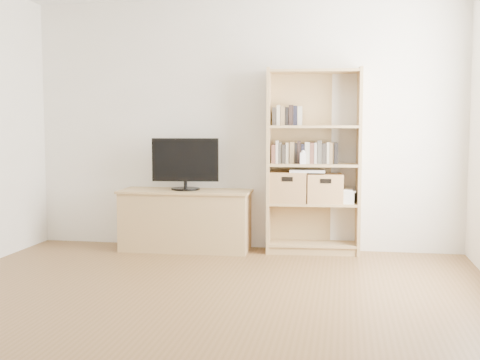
% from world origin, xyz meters
% --- Properties ---
extents(floor, '(4.50, 5.00, 0.01)m').
position_xyz_m(floor, '(0.00, 0.00, 0.00)').
color(floor, brown).
rests_on(floor, ground).
extents(back_wall, '(4.50, 0.02, 2.60)m').
position_xyz_m(back_wall, '(0.00, 2.50, 1.30)').
color(back_wall, white).
rests_on(back_wall, floor).
extents(tv_stand, '(1.32, 0.52, 0.60)m').
position_xyz_m(tv_stand, '(-0.57, 2.25, 0.30)').
color(tv_stand, tan).
rests_on(tv_stand, floor).
extents(bookshelf, '(0.95, 0.39, 1.86)m').
position_xyz_m(bookshelf, '(0.74, 2.33, 0.93)').
color(bookshelf, tan).
rests_on(bookshelf, floor).
extents(television, '(0.69, 0.12, 0.54)m').
position_xyz_m(television, '(-0.57, 2.25, 0.90)').
color(television, black).
rests_on(television, tv_stand).
extents(books_row_mid, '(0.77, 0.23, 0.20)m').
position_xyz_m(books_row_mid, '(0.73, 2.36, 1.01)').
color(books_row_mid, brown).
rests_on(books_row_mid, bookshelf).
extents(books_row_upper, '(0.41, 0.18, 0.21)m').
position_xyz_m(books_row_upper, '(0.53, 2.34, 1.40)').
color(books_row_upper, brown).
rests_on(books_row_upper, bookshelf).
extents(baby_monitor, '(0.06, 0.05, 0.11)m').
position_xyz_m(baby_monitor, '(0.64, 2.23, 0.96)').
color(baby_monitor, white).
rests_on(baby_monitor, bookshelf).
extents(basket_left, '(0.38, 0.31, 0.31)m').
position_xyz_m(basket_left, '(0.49, 2.31, 0.67)').
color(basket_left, tan).
rests_on(basket_left, bookshelf).
extents(basket_right, '(0.38, 0.33, 0.29)m').
position_xyz_m(basket_right, '(0.85, 2.34, 0.66)').
color(basket_right, tan).
rests_on(basket_right, bookshelf).
extents(laptop, '(0.35, 0.25, 0.03)m').
position_xyz_m(laptop, '(0.68, 2.31, 0.84)').
color(laptop, silver).
rests_on(laptop, basket_left).
extents(magazine_stack, '(0.18, 0.26, 0.12)m').
position_xyz_m(magazine_stack, '(1.06, 2.35, 0.57)').
color(magazine_stack, silver).
rests_on(magazine_stack, bookshelf).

